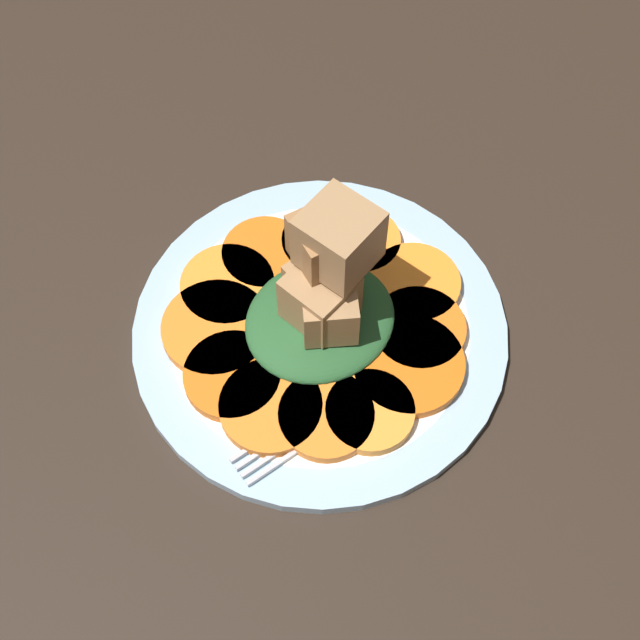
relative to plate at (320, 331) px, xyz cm
name	(u,v)px	position (x,y,z in cm)	size (l,w,h in cm)	color
table_slab	(320,341)	(0.00, 0.00, -1.52)	(120.00, 120.00, 2.00)	black
plate	(320,331)	(0.00, 0.00, 0.00)	(27.48, 27.48, 1.05)	#99B7D1
carrot_slice_0	(414,284)	(7.74, -1.13, 1.04)	(6.91, 6.91, 0.92)	orange
carrot_slice_1	(361,242)	(6.71, 4.21, 1.04)	(6.07, 6.07, 0.92)	orange
carrot_slice_2	(323,242)	(4.31, 5.84, 1.04)	(6.39, 6.39, 0.92)	orange
carrot_slice_3	(266,253)	(0.12, 7.44, 1.04)	(6.52, 6.52, 0.92)	#D76215
carrot_slice_4	(228,286)	(-3.83, 6.59, 1.04)	(7.04, 7.04, 0.92)	orange
carrot_slice_5	(216,329)	(-6.44, 3.93, 1.04)	(7.92, 7.92, 0.92)	orange
carrot_slice_6	(234,379)	(-7.48, -0.29, 1.04)	(6.90, 6.90, 0.92)	#D66014
carrot_slice_7	(271,407)	(-6.54, -3.53, 1.04)	(7.18, 7.18, 0.92)	orange
carrot_slice_8	(326,416)	(-3.76, -6.25, 1.04)	(6.64, 6.64, 0.92)	orange
carrot_slice_9	(370,412)	(-1.12, -7.71, 1.04)	(6.19, 6.19, 0.92)	orange
carrot_slice_10	(408,365)	(3.26, -6.28, 1.04)	(8.03, 8.03, 0.92)	#D45F12
carrot_slice_11	(419,329)	(5.63, -4.41, 1.04)	(6.85, 6.85, 0.92)	orange
center_pile	(325,292)	(0.60, 0.21, 4.59)	(11.14, 10.03, 11.16)	#235128
fork	(342,404)	(-2.32, -6.05, 0.78)	(18.06, 2.46, 0.40)	#B2B2B7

